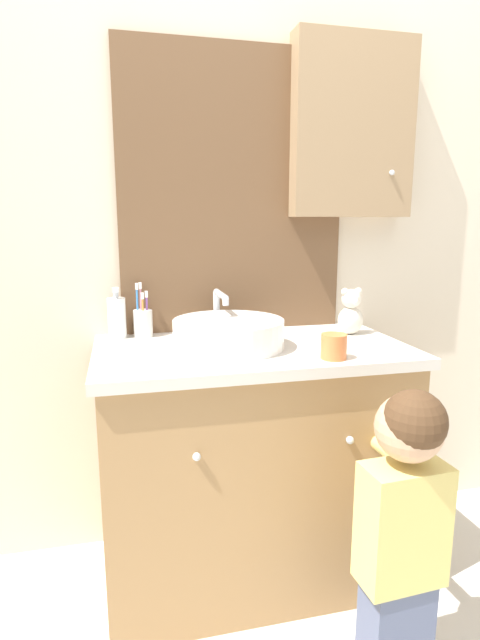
{
  "coord_description": "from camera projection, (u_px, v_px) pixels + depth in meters",
  "views": [
    {
      "loc": [
        -0.41,
        -1.25,
        1.25
      ],
      "look_at": [
        -0.05,
        0.26,
        0.94
      ],
      "focal_mm": 28.0,
      "sensor_mm": 36.0,
      "label": 1
    }
  ],
  "objects": [
    {
      "name": "ground_plane",
      "position": [
        276.0,
        635.0,
        1.53
      ],
      "size": [
        10.0,
        10.0,
        0.0
      ],
      "primitive_type": "plane",
      "color": "beige"
    },
    {
      "name": "wall_back",
      "position": [
        238.0,
        216.0,
        1.89
      ],
      "size": [
        3.2,
        0.18,
        2.5
      ],
      "color": "beige",
      "rests_on": "ground_plane"
    },
    {
      "name": "vanity_counter",
      "position": [
        251.0,
        462.0,
        1.75
      ],
      "size": [
        1.03,
        0.58,
        0.84
      ],
      "color": "#A37A4C",
      "rests_on": "ground_plane"
    },
    {
      "name": "sink_basin",
      "position": [
        228.0,
        333.0,
        1.64
      ],
      "size": [
        0.36,
        0.41,
        0.17
      ],
      "color": "white",
      "rests_on": "vanity_counter"
    },
    {
      "name": "toothbrush_holder",
      "position": [
        143.0,
        322.0,
        1.79
      ],
      "size": [
        0.07,
        0.07,
        0.19
      ],
      "color": "silver",
      "rests_on": "vanity_counter"
    },
    {
      "name": "soap_dispenser",
      "position": [
        117.0,
        317.0,
        1.76
      ],
      "size": [
        0.06,
        0.06,
        0.18
      ],
      "color": "white",
      "rests_on": "vanity_counter"
    },
    {
      "name": "child_figure",
      "position": [
        403.0,
        514.0,
        1.29
      ],
      "size": [
        0.23,
        0.43,
        0.85
      ],
      "color": "slate",
      "rests_on": "ground_plane"
    },
    {
      "name": "teddy_bear",
      "position": [
        351.0,
        313.0,
        1.82
      ],
      "size": [
        0.09,
        0.08,
        0.17
      ],
      "color": "beige",
      "rests_on": "vanity_counter"
    },
    {
      "name": "drinking_cup",
      "position": [
        334.0,
        346.0,
        1.5
      ],
      "size": [
        0.08,
        0.08,
        0.08
      ],
      "primitive_type": "cylinder",
      "color": "orange",
      "rests_on": "vanity_counter"
    }
  ]
}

